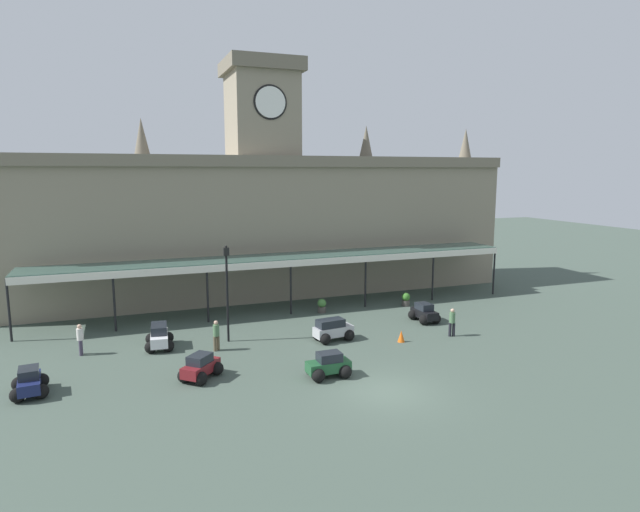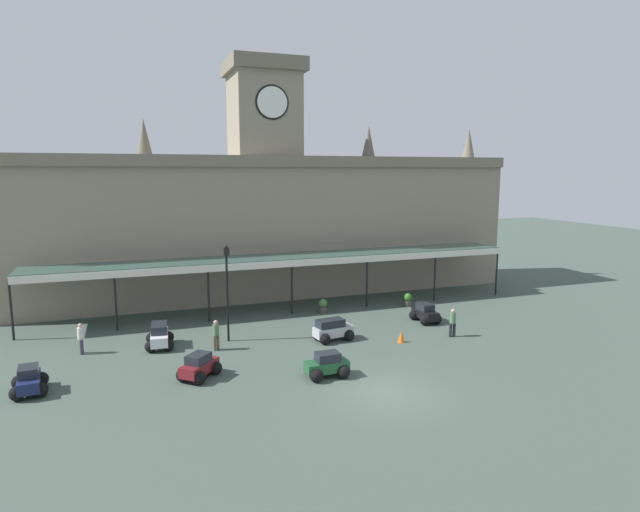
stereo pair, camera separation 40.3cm
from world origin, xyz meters
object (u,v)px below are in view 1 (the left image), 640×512
Objects in this scene: car_silver_estate at (333,331)px; pedestrian_near_entrance at (452,321)px; car_black_sedan at (424,314)px; pedestrian_beside_cars at (216,334)px; car_white_estate at (159,338)px; car_navy_sedan at (30,383)px; car_maroon_sedan at (201,368)px; pedestrian_crossing_forecourt at (80,338)px; victorian_lamppost at (227,283)px; planter_by_canopy at (322,306)px; planter_forecourt_centre at (406,299)px; traffic_cone at (401,336)px; car_green_sedan at (328,367)px.

car_silver_estate is 1.40× the size of pedestrian_near_entrance.
car_black_sedan is 1.23× the size of pedestrian_beside_cars.
pedestrian_beside_cars is 1.00× the size of pedestrian_near_entrance.
car_navy_sedan is at bearing -141.92° from car_white_estate.
car_navy_sedan is (-7.21, 0.81, 0.00)m from car_maroon_sedan.
pedestrian_crossing_forecourt is at bearing 164.87° from pedestrian_beside_cars.
car_navy_sedan is 9.09m from pedestrian_beside_cars.
victorian_lamppost reaches higher than planter_by_canopy.
pedestrian_near_entrance is (20.19, -4.20, 0.00)m from pedestrian_crossing_forecourt.
victorian_lamppost reaches higher than car_silver_estate.
car_white_estate is at bearing -169.23° from planter_forecourt_centre.
car_white_estate reaches higher than traffic_cone.
pedestrian_near_entrance is at bearing -98.43° from planter_forecourt_centre.
planter_forecourt_centre is at bearing 8.14° from pedestrian_crossing_forecourt.
car_black_sedan is at bearing -39.17° from planter_by_canopy.
planter_forecourt_centre is at bearing -4.02° from planter_by_canopy.
planter_forecourt_centre is (10.17, 10.52, -0.01)m from car_green_sedan.
pedestrian_beside_cars is at bearing 127.17° from car_green_sedan.
pedestrian_near_entrance reaches higher than car_maroon_sedan.
car_maroon_sedan is at bearing -151.48° from planter_forecourt_centre.
pedestrian_near_entrance is 3.35m from traffic_cone.
car_maroon_sedan is 1.33× the size of pedestrian_beside_cars.
pedestrian_near_entrance is 9.31m from planter_by_canopy.
car_navy_sedan and car_green_sedan have the same top height.
planter_forecourt_centre is at bearing 18.69° from car_navy_sedan.
pedestrian_beside_cars is 9.74m from planter_by_canopy.
car_navy_sedan is 18.68m from traffic_cone.
planter_forecourt_centre is at bearing 34.76° from car_silver_estate.
car_black_sedan is at bearing 87.14° from pedestrian_near_entrance.
pedestrian_beside_cars is (-13.53, -0.93, 0.41)m from car_black_sedan.
planter_forecourt_centre is (14.44, 4.88, -0.42)m from pedestrian_beside_cars.
car_maroon_sedan is (-14.93, -4.65, 0.00)m from car_black_sedan.
car_silver_estate is 3.90m from traffic_cone.
pedestrian_beside_cars reaches higher than car_silver_estate.
car_black_sedan is 1.23× the size of pedestrian_near_entrance.
car_white_estate reaches higher than car_navy_sedan.
pedestrian_crossing_forecourt is 21.48m from planter_forecourt_centre.
car_green_sedan is 11.62m from planter_by_canopy.
car_silver_estate is at bearing -5.29° from pedestrian_beside_cars.
car_navy_sedan reaches higher than planter_by_canopy.
pedestrian_crossing_forecourt reaches higher than car_black_sedan.
victorian_lamppost is (0.91, 1.35, 2.48)m from pedestrian_beside_cars.
victorian_lamppost is (-12.62, 0.42, 2.89)m from car_black_sedan.
pedestrian_near_entrance is (16.22, -3.96, 0.34)m from car_white_estate.
car_navy_sedan is 2.22× the size of planter_forecourt_centre.
car_green_sedan is 6.72m from traffic_cone.
pedestrian_near_entrance is at bearing -10.02° from pedestrian_beside_cars.
victorian_lamppost is (9.51, 4.26, 2.89)m from car_navy_sedan.
car_maroon_sedan is 2.32× the size of planter_forecourt_centre.
planter_forecourt_centre reaches higher than traffic_cone.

